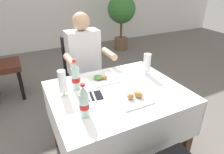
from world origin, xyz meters
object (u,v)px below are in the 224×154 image
object	(u,v)px
seated_diner_far	(85,63)
potted_plant_corner	(121,13)
chair_far_diner_seat	(85,72)
beer_glass_left	(63,83)
main_dining_table	(117,107)
plate_far_diner	(102,78)
napkin_cutlery_set	(91,96)
cola_bottle_secondary	(84,102)
plate_near_camera	(133,98)
beer_glass_middle	(147,64)
cola_bottle_primary	(75,76)

from	to	relation	value
seated_diner_far	potted_plant_corner	distance (m)	2.67
chair_far_diner_seat	beer_glass_left	world-z (taller)	chair_far_diner_seat
main_dining_table	plate_far_diner	distance (m)	0.30
napkin_cutlery_set	cola_bottle_secondary	bearing A→B (deg)	-121.54
seated_diner_far	napkin_cutlery_set	bearing A→B (deg)	-106.05
beer_glass_left	plate_near_camera	bearing A→B (deg)	-32.97
napkin_cutlery_set	beer_glass_middle	bearing A→B (deg)	12.59
beer_glass_left	cola_bottle_secondary	size ratio (longest dim) A/B	0.87
napkin_cutlery_set	chair_far_diner_seat	bearing A→B (deg)	74.66
main_dining_table	seated_diner_far	world-z (taller)	seated_diner_far
plate_far_diner	beer_glass_left	size ratio (longest dim) A/B	1.07
beer_glass_middle	main_dining_table	bearing A→B (deg)	-159.23
plate_near_camera	plate_far_diner	distance (m)	0.41
cola_bottle_primary	main_dining_table	bearing A→B (deg)	-32.34
cola_bottle_primary	chair_far_diner_seat	bearing A→B (deg)	65.81
chair_far_diner_seat	napkin_cutlery_set	xyz separation A→B (m)	(-0.23, -0.83, 0.19)
main_dining_table	plate_far_diner	xyz separation A→B (m)	(-0.03, 0.23, 0.18)
seated_diner_far	beer_glass_left	world-z (taller)	seated_diner_far
chair_far_diner_seat	plate_far_diner	world-z (taller)	chair_far_diner_seat
chair_far_diner_seat	potted_plant_corner	bearing A→B (deg)	50.99
plate_near_camera	napkin_cutlery_set	size ratio (longest dim) A/B	1.28
beer_glass_left	seated_diner_far	bearing A→B (deg)	56.84
plate_far_diner	beer_glass_left	xyz separation A→B (m)	(-0.38, -0.10, 0.10)
main_dining_table	plate_far_diner	world-z (taller)	plate_far_diner
cola_bottle_secondary	napkin_cutlery_set	bearing A→B (deg)	58.46
cola_bottle_primary	cola_bottle_secondary	size ratio (longest dim) A/B	1.05
plate_far_diner	potted_plant_corner	xyz separation A→B (m)	(1.65, 2.60, 0.12)
potted_plant_corner	napkin_cutlery_set	bearing A→B (deg)	-123.16
plate_far_diner	cola_bottle_secondary	xyz separation A→B (m)	(-0.32, -0.42, 0.09)
chair_far_diner_seat	beer_glass_left	bearing A→B (deg)	-120.18
beer_glass_middle	cola_bottle_primary	distance (m)	0.69
seated_diner_far	potted_plant_corner	world-z (taller)	potted_plant_corner
main_dining_table	potted_plant_corner	world-z (taller)	potted_plant_corner
potted_plant_corner	plate_near_camera	bearing A→B (deg)	-117.65
plate_near_camera	beer_glass_middle	size ratio (longest dim) A/B	1.21
beer_glass_middle	napkin_cutlery_set	size ratio (longest dim) A/B	1.05
beer_glass_left	beer_glass_middle	bearing A→B (deg)	1.59
beer_glass_left	cola_bottle_secondary	distance (m)	0.33
beer_glass_left	napkin_cutlery_set	xyz separation A→B (m)	(0.19, -0.12, -0.11)
seated_diner_far	beer_glass_middle	distance (m)	0.72
main_dining_table	plate_near_camera	xyz separation A→B (m)	(0.04, -0.17, 0.19)
chair_far_diner_seat	plate_near_camera	bearing A→B (deg)	-87.48
cola_bottle_secondary	potted_plant_corner	distance (m)	3.61
chair_far_diner_seat	potted_plant_corner	distance (m)	2.59
chair_far_diner_seat	cola_bottle_secondary	bearing A→B (deg)	-108.85
beer_glass_middle	plate_near_camera	bearing A→B (deg)	-137.70
plate_far_diner	napkin_cutlery_set	size ratio (longest dim) A/B	1.17
main_dining_table	potted_plant_corner	xyz separation A→B (m)	(1.62, 2.83, 0.30)
plate_near_camera	cola_bottle_primary	distance (m)	0.50
plate_near_camera	napkin_cutlery_set	distance (m)	0.33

